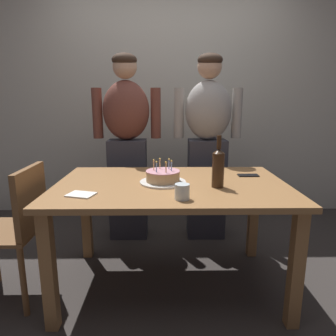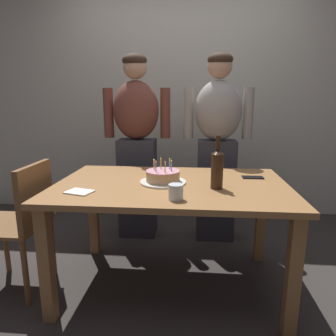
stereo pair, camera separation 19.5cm
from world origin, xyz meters
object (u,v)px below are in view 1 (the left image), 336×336
at_px(birthday_cake, 163,177).
at_px(cell_phone, 248,175).
at_px(wine_bottle, 218,167).
at_px(dining_chair, 17,223).
at_px(napkin_stack, 81,195).
at_px(person_man_bearded, 127,145).
at_px(person_woman_cardigan, 207,145).
at_px(water_glass_near, 182,192).

relative_size(birthday_cake, cell_phone, 2.09).
xyz_separation_m(wine_bottle, dining_chair, (-1.25, -0.03, -0.35)).
relative_size(wine_bottle, napkin_stack, 2.17).
distance_m(birthday_cake, person_man_bearded, 0.87).
bearing_deg(napkin_stack, birthday_cake, 29.09).
bearing_deg(person_woman_cardigan, dining_chair, 35.31).
bearing_deg(birthday_cake, water_glass_near, -72.48).
height_order(water_glass_near, person_woman_cardigan, person_woman_cardigan).
distance_m(birthday_cake, person_woman_cardigan, 0.91).
height_order(napkin_stack, person_woman_cardigan, person_woman_cardigan).
bearing_deg(birthday_cake, napkin_stack, -150.91).
distance_m(birthday_cake, napkin_stack, 0.53).
bearing_deg(wine_bottle, cell_phone, 46.21).
xyz_separation_m(cell_phone, person_man_bearded, (-0.93, 0.62, 0.13)).
bearing_deg(napkin_stack, dining_chair, 163.45).
height_order(person_man_bearded, person_woman_cardigan, same).
bearing_deg(cell_phone, napkin_stack, -158.35).
bearing_deg(cell_phone, person_woman_cardigan, 107.76).
bearing_deg(person_woman_cardigan, cell_phone, 108.36).
distance_m(wine_bottle, cell_phone, 0.41).
relative_size(cell_phone, person_woman_cardigan, 0.09).
bearing_deg(person_woman_cardigan, napkin_stack, 50.86).
height_order(cell_phone, person_man_bearded, person_man_bearded).
bearing_deg(person_man_bearded, birthday_cake, 112.00).
bearing_deg(person_man_bearded, wine_bottle, 126.35).
bearing_deg(birthday_cake, person_man_bearded, 112.00).
relative_size(birthday_cake, person_man_bearded, 0.18).
xyz_separation_m(napkin_stack, person_man_bearded, (0.14, 1.06, 0.13)).
distance_m(birthday_cake, wine_bottle, 0.37).
height_order(cell_phone, dining_chair, dining_chair).
bearing_deg(water_glass_near, cell_phone, 45.74).
bearing_deg(birthday_cake, wine_bottle, -16.26).
relative_size(water_glass_near, wine_bottle, 0.26).
distance_m(cell_phone, napkin_stack, 1.16).
bearing_deg(person_man_bearded, napkin_stack, 82.55).
bearing_deg(wine_bottle, birthday_cake, 163.74).
xyz_separation_m(water_glass_near, cell_phone, (0.50, 0.52, -0.04)).
bearing_deg(napkin_stack, person_man_bearded, 82.55).
bearing_deg(person_woman_cardigan, birthday_cake, 63.51).
bearing_deg(cell_phone, birthday_cake, -164.07).
bearing_deg(water_glass_near, wine_bottle, 45.19).
relative_size(water_glass_near, napkin_stack, 0.57).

